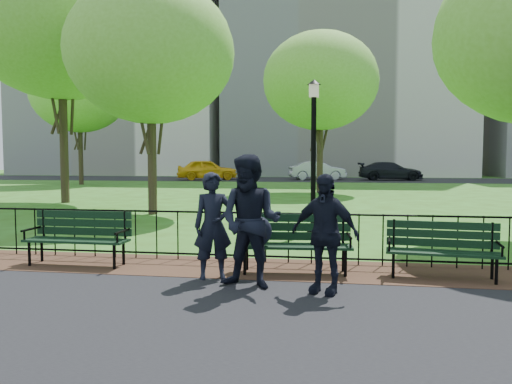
% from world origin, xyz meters
% --- Properties ---
extents(ground, '(120.00, 120.00, 0.00)m').
position_xyz_m(ground, '(0.00, 0.00, 0.00)').
color(ground, '#355917').
extents(dirt_strip, '(60.00, 1.60, 0.01)m').
position_xyz_m(dirt_strip, '(0.00, 1.50, 0.01)').
color(dirt_strip, '#3C2718').
rests_on(dirt_strip, ground).
extents(far_street, '(70.00, 9.00, 0.01)m').
position_xyz_m(far_street, '(0.00, 35.00, 0.01)').
color(far_street, black).
rests_on(far_street, ground).
extents(iron_fence, '(24.06, 0.06, 1.00)m').
position_xyz_m(iron_fence, '(0.00, 2.00, 0.50)').
color(iron_fence, black).
rests_on(iron_fence, ground).
extents(apartment_west, '(22.00, 15.00, 26.00)m').
position_xyz_m(apartment_west, '(-22.00, 48.00, 13.00)').
color(apartment_west, white).
rests_on(apartment_west, ground).
extents(apartment_mid, '(24.00, 15.00, 30.00)m').
position_xyz_m(apartment_mid, '(2.00, 48.00, 15.00)').
color(apartment_mid, beige).
rests_on(apartment_mid, ground).
extents(park_bench_main, '(1.83, 0.70, 1.02)m').
position_xyz_m(park_bench_main, '(0.11, 1.23, 0.64)').
color(park_bench_main, black).
rests_on(park_bench_main, ground).
extents(park_bench_left_a, '(1.78, 0.58, 1.00)m').
position_xyz_m(park_bench_left_a, '(-3.35, 1.35, 0.58)').
color(park_bench_left_a, black).
rests_on(park_bench_left_a, ground).
extents(park_bench_right_a, '(1.70, 0.70, 0.94)m').
position_xyz_m(park_bench_right_a, '(2.62, 1.31, 0.54)').
color(park_bench_right_a, black).
rests_on(park_bench_right_a, ground).
extents(lamppost, '(0.33, 0.33, 3.72)m').
position_xyz_m(lamppost, '(0.47, 5.62, 2.03)').
color(lamppost, black).
rests_on(lamppost, ground).
extents(tree_near_w, '(5.38, 5.38, 7.50)m').
position_xyz_m(tree_near_w, '(-4.87, 8.90, 5.20)').
color(tree_near_w, '#2D2116').
rests_on(tree_near_w, ground).
extents(tree_mid_w, '(7.67, 7.67, 10.69)m').
position_xyz_m(tree_mid_w, '(-9.90, 12.29, 7.42)').
color(tree_mid_w, '#2D2116').
rests_on(tree_mid_w, ground).
extents(tree_far_c, '(5.99, 5.99, 8.35)m').
position_xyz_m(tree_far_c, '(0.21, 19.83, 5.80)').
color(tree_far_c, '#2D2116').
rests_on(tree_far_c, ground).
extents(tree_far_w, '(6.46, 6.46, 9.01)m').
position_xyz_m(tree_far_w, '(-16.05, 25.04, 6.25)').
color(tree_far_w, '#2D2116').
rests_on(tree_far_w, ground).
extents(person_left, '(0.69, 0.57, 1.62)m').
position_xyz_m(person_left, '(-0.83, 0.72, 0.82)').
color(person_left, black).
rests_on(person_left, asphalt_path).
extents(person_mid, '(0.99, 0.66, 1.89)m').
position_xyz_m(person_mid, '(-0.18, 0.29, 0.95)').
color(person_mid, black).
rests_on(person_mid, asphalt_path).
extents(person_right, '(1.03, 0.71, 1.63)m').
position_xyz_m(person_right, '(0.85, 0.18, 0.83)').
color(person_right, black).
rests_on(person_right, asphalt_path).
extents(taxi, '(5.28, 3.46, 1.67)m').
position_xyz_m(taxi, '(-9.28, 32.93, 0.85)').
color(taxi, yellow).
rests_on(taxi, far_street).
extents(sedan_silver, '(4.86, 2.77, 1.51)m').
position_xyz_m(sedan_silver, '(-0.41, 34.43, 0.77)').
color(sedan_silver, '#AAADB1').
rests_on(sedan_silver, far_street).
extents(sedan_dark, '(5.18, 2.41, 1.46)m').
position_xyz_m(sedan_dark, '(5.42, 34.58, 0.74)').
color(sedan_dark, black).
rests_on(sedan_dark, far_street).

